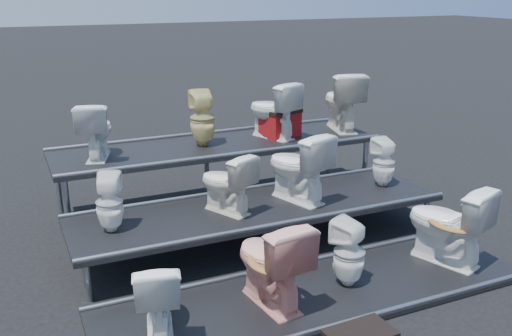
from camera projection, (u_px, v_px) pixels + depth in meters
name	position (u px, v px, depth m)	size (l,w,h in m)	color
ground	(260.00, 243.00, 6.54)	(80.00, 80.00, 0.00)	black
tier_front	(317.00, 294.00, 5.40)	(4.20, 1.20, 0.06)	black
tier_mid	(260.00, 225.00, 6.47)	(4.20, 1.20, 0.46)	black
tier_back	(219.00, 175.00, 7.53)	(4.20, 1.20, 0.86)	black
toilet_0	(157.00, 295.00, 4.69)	(0.37, 0.65, 0.67)	white
toilet_1	(271.00, 261.00, 5.07)	(0.47, 0.82, 0.84)	#EA9E8F
toilet_2	(349.00, 253.00, 5.42)	(0.30, 0.31, 0.67)	white
toilet_3	(447.00, 223.00, 5.86)	(0.48, 0.84, 0.85)	white
toilet_4	(109.00, 203.00, 5.66)	(0.27, 0.28, 0.60)	white
toilet_5	(226.00, 183.00, 6.14)	(0.37, 0.65, 0.66)	silver
toilet_6	(297.00, 166.00, 6.46)	(0.45, 0.79, 0.81)	white
toilet_7	(384.00, 162.00, 6.96)	(0.27, 0.28, 0.60)	white
toilet_8	(96.00, 130.00, 6.70)	(0.38, 0.66, 0.68)	white
toilet_9	(203.00, 118.00, 7.21)	(0.32, 0.33, 0.71)	#D8C87F
toilet_10	(273.00, 110.00, 7.59)	(0.42, 0.74, 0.76)	white
toilet_11	(342.00, 101.00, 8.01)	(0.46, 0.81, 0.83)	silver
red_crate	(280.00, 124.00, 7.72)	(0.46, 0.37, 0.33)	maroon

